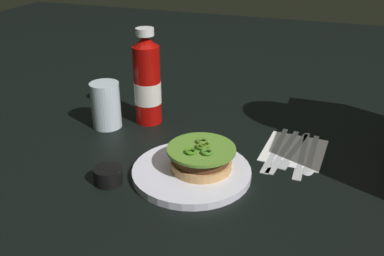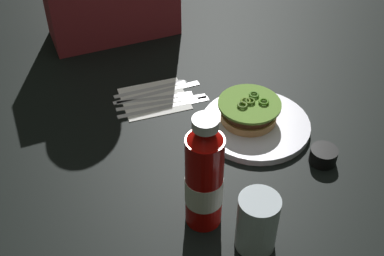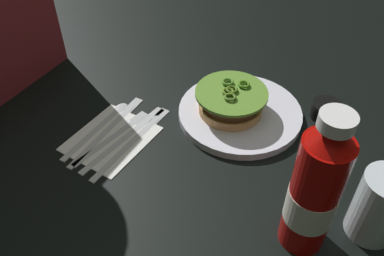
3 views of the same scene
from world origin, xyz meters
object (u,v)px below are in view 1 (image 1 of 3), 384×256
table_knife (302,156)px  steak_knife (274,151)px  burger_sandwich (201,158)px  condiment_cup (108,175)px  fork_utensil (292,152)px  napkin (294,150)px  water_glass (106,105)px  butter_knife (282,152)px  spoon_utensil (310,158)px  ketchup_bottle (147,82)px  dinner_plate (192,172)px

table_knife → steak_knife: bearing=-93.5°
burger_sandwich → condiment_cup: size_ratio=2.46×
fork_utensil → burger_sandwich: bearing=-48.1°
burger_sandwich → napkin: size_ratio=0.91×
water_glass → butter_knife: 0.44m
butter_knife → spoon_utensil: (0.01, 0.06, 0.00)m
condiment_cup → spoon_utensil: 0.43m
ketchup_bottle → spoon_utensil: 0.43m
burger_sandwich → ketchup_bottle: size_ratio=0.58×
water_glass → dinner_plate: bearing=62.2°
steak_knife → spoon_utensil: 0.08m
dinner_plate → butter_knife: size_ratio=1.11×
water_glass → burger_sandwich: bearing=65.2°
napkin → table_knife: bearing=34.8°
dinner_plate → condiment_cup: condiment_cup is taller
steak_knife → table_knife: same height
table_knife → condiment_cup: bearing=-57.1°
spoon_utensil → napkin: bearing=-129.3°
butter_knife → burger_sandwich: bearing=-45.8°
steak_knife → butter_knife: (0.00, 0.02, 0.00)m
fork_utensil → table_knife: 0.03m
water_glass → spoon_utensil: size_ratio=0.62×
burger_sandwich → spoon_utensil: burger_sandwich is taller
burger_sandwich → spoon_utensil: bearing=123.0°
table_knife → spoon_utensil: 0.02m
burger_sandwich → water_glass: water_glass is taller
dinner_plate → table_knife: 0.25m
burger_sandwich → spoon_utensil: 0.25m
steak_knife → butter_knife: 0.02m
condiment_cup → fork_utensil: condiment_cup is taller
condiment_cup → ketchup_bottle: bearing=-171.2°
ketchup_bottle → table_knife: 0.41m
condiment_cup → table_knife: size_ratio=0.26×
steak_knife → ketchup_bottle: bearing=-99.7°
dinner_plate → ketchup_bottle: size_ratio=1.00×
water_glass → napkin: (-0.03, 0.46, -0.06)m
dinner_plate → burger_sandwich: 0.04m
condiment_cup → butter_knife: bearing=126.8°
napkin → spoon_utensil: 0.05m
ketchup_bottle → condiment_cup: size_ratio=4.27×
steak_knife → condiment_cup: bearing=-51.5°
condiment_cup → table_knife: condiment_cup is taller
ketchup_bottle → condiment_cup: ketchup_bottle is taller
water_glass → fork_utensil: 0.46m
dinner_plate → fork_utensil: dinner_plate is taller
burger_sandwich → fork_utensil: size_ratio=0.76×
steak_knife → fork_utensil: 0.04m
steak_knife → butter_knife: same height
napkin → ketchup_bottle: bearing=-94.9°
burger_sandwich → condiment_cup: bearing=-61.2°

